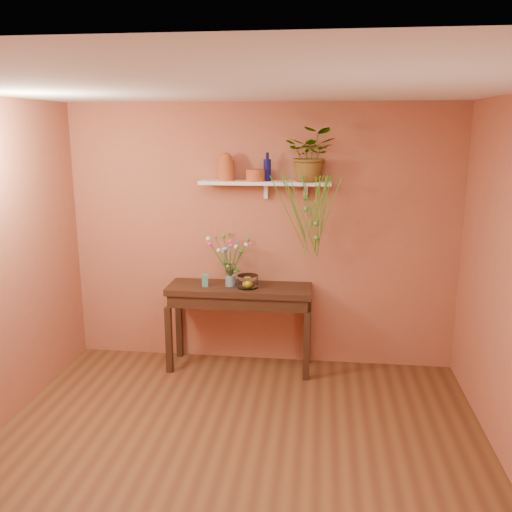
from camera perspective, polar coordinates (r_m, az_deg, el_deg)
name	(u,v)px	position (r m, az deg, el deg)	size (l,w,h in m)	color
room	(229,294)	(3.71, -2.88, -4.00)	(4.04, 4.04, 2.70)	brown
sideboard	(239,298)	(5.56, -1.74, -4.44)	(1.46, 0.47, 0.88)	#331E15
wall_shelf	(266,183)	(5.42, 1.06, 7.63)	(1.30, 0.24, 0.19)	white
terracotta_jug	(226,167)	(5.44, -3.18, 9.27)	(0.18, 0.18, 0.28)	#B55329
terracotta_pot	(255,175)	(5.39, -0.06, 8.46)	(0.19, 0.19, 0.12)	#B55329
blue_bottle	(267,169)	(5.40, 1.19, 9.05)	(0.08, 0.08, 0.28)	#0D0D47
spider_plant	(311,154)	(5.35, 5.80, 10.53)	(0.47, 0.41, 0.52)	#407B29
plant_fronds	(310,213)	(5.24, 5.69, 4.50)	(0.66, 0.41, 0.82)	#407B29
glass_vase	(230,277)	(5.51, -2.69, -2.19)	(0.11, 0.11, 0.22)	white
bouquet	(229,251)	(5.44, -2.80, 0.54)	(0.46, 0.40, 0.45)	#386B28
glass_bowl	(248,282)	(5.47, -0.87, -2.72)	(0.21, 0.21, 0.13)	white
lemon	(248,284)	(5.46, -0.89, -2.91)	(0.07, 0.07, 0.07)	yellow
carton	(205,281)	(5.53, -5.37, -2.58)	(0.06, 0.05, 0.12)	#2C6285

